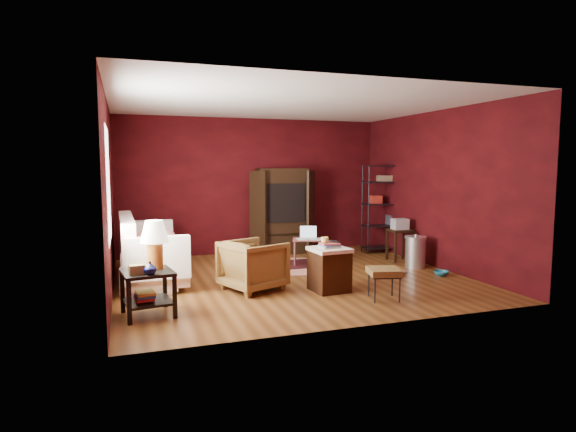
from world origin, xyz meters
The scene contains 18 objects.
room centered at (-0.04, -0.01, 1.40)m, with size 5.54×5.04×2.84m.
sofa centered at (-2.17, 0.63, 0.40)m, with size 2.04×0.60×0.80m, color white.
armchair centered at (-0.79, -0.52, 0.41)m, with size 0.79×0.74×0.81m, color black.
pet_bowl_steel centered at (1.81, -0.34, 0.11)m, with size 0.22×0.05×0.22m, color silver.
pet_bowl_turquoise centered at (2.42, -0.63, 0.12)m, with size 0.24×0.08×0.24m, color teal.
vase centered at (-2.29, -1.50, 0.63)m, with size 0.15×0.16×0.15m, color #0D1042.
mug centered at (0.18, -0.92, 0.77)m, with size 0.11×0.09×0.11m, color #FEFE7C.
side_table centered at (-2.26, -1.23, 0.69)m, with size 0.66×0.66×1.16m.
sofa_cushions centered at (-2.22, 0.61, 0.47)m, with size 0.96×2.29×0.95m.
hamper centered at (0.25, -0.93, 0.33)m, with size 0.57×0.57×0.73m.
footstool centered at (0.78, -1.59, 0.37)m, with size 0.51×0.51×0.43m.
rug_round centered at (0.40, 0.82, 0.01)m, with size 1.96×1.96×0.01m.
rug_oriental centered at (0.65, 0.95, 0.02)m, with size 1.21×0.81×0.01m.
laptop_desk centered at (0.63, 0.89, 0.44)m, with size 0.68×0.59×0.71m.
tv_armoire centered at (0.55, 2.22, 0.92)m, with size 1.40×0.78×1.77m.
wire_shelving centered at (2.65, 1.63, 1.01)m, with size 0.94×0.50×1.84m.
small_stand centered at (2.44, 0.69, 0.61)m, with size 0.43×0.43×0.82m.
trash_can centered at (2.37, 0.05, 0.29)m, with size 0.44×0.44×0.61m.
Camera 1 is at (-2.55, -7.27, 1.83)m, focal length 30.00 mm.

